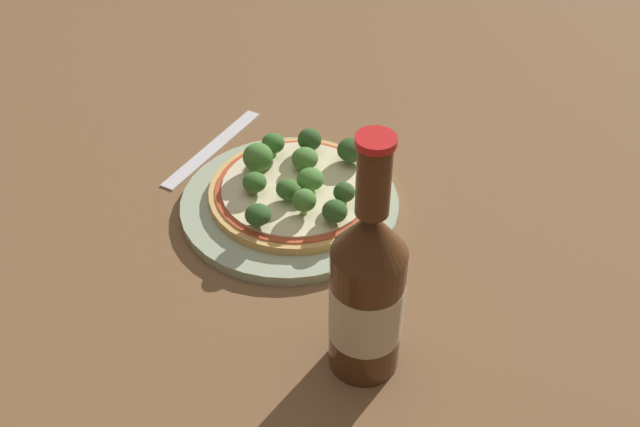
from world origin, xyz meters
name	(u,v)px	position (x,y,z in m)	size (l,w,h in m)	color
ground_plane	(295,193)	(0.00, 0.00, 0.00)	(3.00, 3.00, 0.00)	brown
plate	(290,204)	(0.02, -0.02, 0.01)	(0.24, 0.24, 0.01)	#A3B293
pizza	(297,191)	(0.02, -0.01, 0.02)	(0.19, 0.19, 0.01)	tan
broccoli_floret_0	(255,183)	(-0.01, -0.05, 0.04)	(0.03, 0.03, 0.02)	#89A866
broccoli_floret_1	(335,211)	(0.09, -0.03, 0.04)	(0.03, 0.03, 0.03)	#89A866
broccoli_floret_2	(310,179)	(0.03, -0.01, 0.04)	(0.03, 0.03, 0.03)	#89A866
broccoli_floret_3	(352,150)	(0.03, 0.06, 0.04)	(0.03, 0.03, 0.03)	#89A866
broccoli_floret_4	(306,159)	(0.00, 0.02, 0.04)	(0.03, 0.03, 0.03)	#89A866
broccoli_floret_5	(258,157)	(-0.03, -0.02, 0.05)	(0.03, 0.03, 0.04)	#89A866
broccoli_floret_6	(273,143)	(-0.04, 0.01, 0.04)	(0.03, 0.03, 0.03)	#89A866
broccoli_floret_7	(345,192)	(0.07, 0.00, 0.04)	(0.02, 0.02, 0.03)	#89A866
broccoli_floret_8	(310,140)	(-0.02, 0.04, 0.04)	(0.03, 0.03, 0.03)	#89A866
broccoli_floret_9	(258,215)	(0.03, -0.09, 0.04)	(0.03, 0.03, 0.02)	#89A866
broccoli_floret_10	(287,189)	(0.03, -0.04, 0.04)	(0.02, 0.02, 0.03)	#89A866
broccoli_floret_11	(304,201)	(0.05, -0.04, 0.04)	(0.03, 0.03, 0.03)	#89A866
beer_bottle	(367,291)	(0.21, -0.13, 0.09)	(0.06, 0.06, 0.24)	#472814
fork	(213,147)	(-0.13, -0.01, 0.00)	(0.06, 0.18, 0.00)	silver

